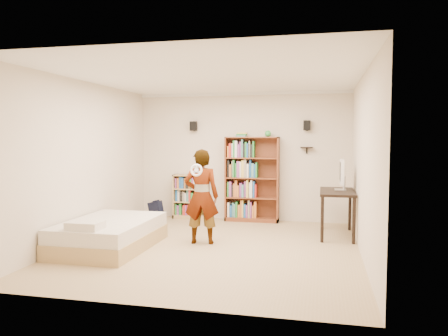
# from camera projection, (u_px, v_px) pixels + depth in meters

# --- Properties ---
(ground) EXTENTS (4.50, 5.00, 0.01)m
(ground) POSITION_uv_depth(u_px,v_px,m) (214.00, 248.00, 6.95)
(ground) COLOR tan
(ground) RESTS_ON ground
(room_shell) EXTENTS (4.52, 5.02, 2.71)m
(room_shell) POSITION_uv_depth(u_px,v_px,m) (214.00, 137.00, 6.83)
(room_shell) COLOR beige
(room_shell) RESTS_ON ground
(crown_molding) EXTENTS (4.50, 5.00, 0.06)m
(crown_molding) POSITION_uv_depth(u_px,v_px,m) (214.00, 78.00, 6.76)
(crown_molding) COLOR white
(crown_molding) RESTS_ON room_shell
(speaker_left) EXTENTS (0.14, 0.12, 0.20)m
(speaker_left) POSITION_uv_depth(u_px,v_px,m) (194.00, 126.00, 9.37)
(speaker_left) COLOR black
(speaker_left) RESTS_ON room_shell
(speaker_right) EXTENTS (0.14, 0.12, 0.20)m
(speaker_right) POSITION_uv_depth(u_px,v_px,m) (307.00, 125.00, 8.85)
(speaker_right) COLOR black
(speaker_right) RESTS_ON room_shell
(wall_shelf) EXTENTS (0.25, 0.16, 0.02)m
(wall_shelf) POSITION_uv_depth(u_px,v_px,m) (307.00, 148.00, 8.89)
(wall_shelf) COLOR black
(wall_shelf) RESTS_ON room_shell
(tall_bookshelf) EXTENTS (1.12, 0.33, 1.77)m
(tall_bookshelf) POSITION_uv_depth(u_px,v_px,m) (252.00, 179.00, 9.11)
(tall_bookshelf) COLOR brown
(tall_bookshelf) RESTS_ON ground
(low_bookshelf) EXTENTS (0.76, 0.29, 0.95)m
(low_bookshelf) POSITION_uv_depth(u_px,v_px,m) (191.00, 197.00, 9.45)
(low_bookshelf) COLOR tan
(low_bookshelf) RESTS_ON ground
(computer_desk) EXTENTS (0.60, 1.19, 0.81)m
(computer_desk) POSITION_uv_depth(u_px,v_px,m) (337.00, 213.00, 7.76)
(computer_desk) COLOR black
(computer_desk) RESTS_ON ground
(imac) EXTENTS (0.17, 0.56, 0.55)m
(imac) POSITION_uv_depth(u_px,v_px,m) (340.00, 175.00, 7.80)
(imac) COLOR white
(imac) RESTS_ON computer_desk
(daybed) EXTENTS (1.24, 1.91, 0.56)m
(daybed) POSITION_uv_depth(u_px,v_px,m) (110.00, 231.00, 6.90)
(daybed) COLOR silver
(daybed) RESTS_ON ground
(person) EXTENTS (0.62, 0.45, 1.57)m
(person) POSITION_uv_depth(u_px,v_px,m) (201.00, 196.00, 7.20)
(person) COLOR black
(person) RESTS_ON ground
(wii_wheel) EXTENTS (0.20, 0.08, 0.20)m
(wii_wheel) POSITION_uv_depth(u_px,v_px,m) (196.00, 170.00, 6.88)
(wii_wheel) COLOR white
(wii_wheel) RESTS_ON person
(navy_bag) EXTENTS (0.34, 0.26, 0.42)m
(navy_bag) POSITION_uv_depth(u_px,v_px,m) (156.00, 210.00, 9.25)
(navy_bag) COLOR black
(navy_bag) RESTS_ON ground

